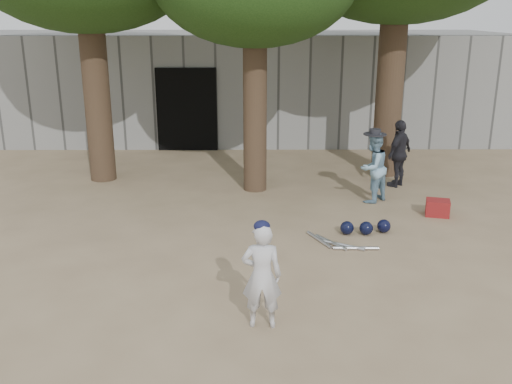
{
  "coord_description": "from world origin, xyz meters",
  "views": [
    {
      "loc": [
        0.55,
        -7.33,
        3.59
      ],
      "look_at": [
        0.6,
        1.0,
        0.95
      ],
      "focal_mm": 40.0,
      "sensor_mm": 36.0,
      "label": 1
    }
  ],
  "objects_px": {
    "boy_player": "(262,276)",
    "spectator_blue": "(373,168)",
    "spectator_dark": "(399,153)",
    "red_bag": "(438,208)"
  },
  "relations": [
    {
      "from": "spectator_blue",
      "to": "boy_player",
      "type": "bearing_deg",
      "value": 22.59
    },
    {
      "from": "red_bag",
      "to": "boy_player",
      "type": "bearing_deg",
      "value": -130.71
    },
    {
      "from": "boy_player",
      "to": "spectator_blue",
      "type": "bearing_deg",
      "value": -114.02
    },
    {
      "from": "spectator_dark",
      "to": "red_bag",
      "type": "height_order",
      "value": "spectator_dark"
    },
    {
      "from": "spectator_blue",
      "to": "spectator_dark",
      "type": "bearing_deg",
      "value": -168.07
    },
    {
      "from": "boy_player",
      "to": "spectator_dark",
      "type": "xyz_separation_m",
      "value": [
        3.02,
        5.72,
        0.07
      ]
    },
    {
      "from": "boy_player",
      "to": "spectator_blue",
      "type": "height_order",
      "value": "spectator_blue"
    },
    {
      "from": "spectator_blue",
      "to": "spectator_dark",
      "type": "distance_m",
      "value": 1.31
    },
    {
      "from": "boy_player",
      "to": "spectator_blue",
      "type": "relative_size",
      "value": 0.94
    },
    {
      "from": "spectator_blue",
      "to": "spectator_dark",
      "type": "xyz_separation_m",
      "value": [
        0.77,
        1.05,
        0.03
      ]
    }
  ]
}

